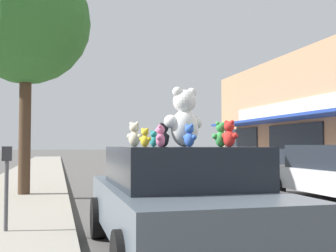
% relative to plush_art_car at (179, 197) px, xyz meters
% --- Properties ---
extents(plush_art_car, '(2.05, 4.09, 1.40)m').
position_rel_plush_art_car_xyz_m(plush_art_car, '(0.00, 0.00, 0.00)').
color(plush_art_car, '#4C5660').
rests_on(plush_art_car, ground_plane).
extents(teddy_bear_giant, '(0.61, 0.41, 0.81)m').
position_rel_plush_art_car_xyz_m(teddy_bear_giant, '(0.12, 0.16, 1.04)').
color(teddy_bear_giant, white).
rests_on(teddy_bear_giant, plush_art_car).
extents(teddy_bear_teal, '(0.16, 0.16, 0.24)m').
position_rel_plush_art_car_xyz_m(teddy_bear_teal, '(-0.18, 0.70, 0.77)').
color(teddy_bear_teal, teal).
rests_on(teddy_bear_teal, plush_art_car).
extents(teddy_bear_pink, '(0.14, 0.19, 0.25)m').
position_rel_plush_art_car_xyz_m(teddy_bear_pink, '(-0.44, -0.80, 0.77)').
color(teddy_bear_pink, pink).
rests_on(teddy_bear_pink, plush_art_car).
extents(teddy_bear_cream, '(0.25, 0.25, 0.37)m').
position_rel_plush_art_car_xyz_m(teddy_bear_cream, '(-0.42, 0.92, 0.83)').
color(teddy_bear_cream, beige).
rests_on(teddy_bear_cream, plush_art_car).
extents(teddy_bear_yellow, '(0.17, 0.16, 0.25)m').
position_rel_plush_art_car_xyz_m(teddy_bear_yellow, '(-0.44, 0.07, 0.77)').
color(teddy_bear_yellow, yellow).
rests_on(teddy_bear_yellow, plush_art_car).
extents(teddy_bear_green, '(0.23, 0.15, 0.32)m').
position_rel_plush_art_car_xyz_m(teddy_bear_green, '(0.44, -0.37, 0.81)').
color(teddy_bear_green, green).
rests_on(teddy_bear_green, plush_art_car).
extents(teddy_bear_blue, '(0.18, 0.22, 0.29)m').
position_rel_plush_art_car_xyz_m(teddy_bear_blue, '(0.10, -0.13, 0.80)').
color(teddy_bear_blue, blue).
rests_on(teddy_bear_blue, plush_art_car).
extents(teddy_bear_red, '(0.19, 0.24, 0.33)m').
position_rel_plush_art_car_xyz_m(teddy_bear_red, '(0.49, -0.53, 0.81)').
color(teddy_bear_red, red).
rests_on(teddy_bear_red, plush_art_car).
extents(teddy_bear_black, '(0.23, 0.20, 0.32)m').
position_rel_plush_art_car_xyz_m(teddy_bear_black, '(-0.16, 0.17, 0.81)').
color(teddy_bear_black, black).
rests_on(teddy_bear_black, plush_art_car).
extents(street_tree, '(3.41, 3.41, 6.34)m').
position_rel_plush_art_car_xyz_m(street_tree, '(-2.38, 6.46, 4.00)').
color(street_tree, '#473323').
rests_on(street_tree, sidewalk_near).
extents(parking_meter, '(0.14, 0.10, 1.27)m').
position_rel_plush_art_car_xyz_m(parking_meter, '(-2.27, 1.51, 0.20)').
color(parking_meter, '#4C4C51').
rests_on(parking_meter, sidewalk_near).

